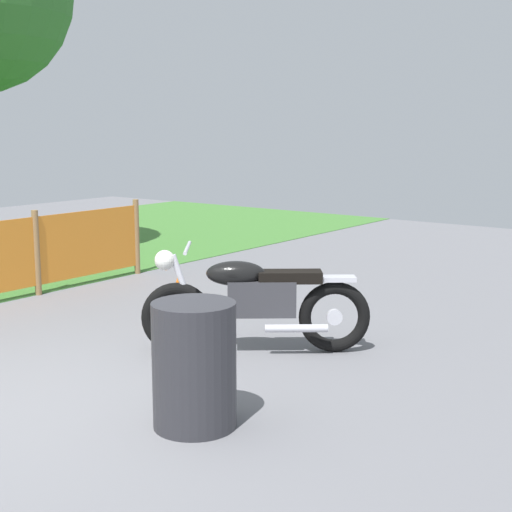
# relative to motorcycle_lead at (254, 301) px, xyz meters

# --- Properties ---
(ground) EXTENTS (24.00, 24.00, 0.02)m
(ground) POSITION_rel_motorcycle_lead_xyz_m (-2.24, 0.59, -0.49)
(ground) COLOR slate
(motorcycle_lead) EXTENTS (1.38, 1.72, 0.99)m
(motorcycle_lead) POSITION_rel_motorcycle_lead_xyz_m (0.00, 0.00, 0.00)
(motorcycle_lead) COLOR black
(motorcycle_lead) RESTS_ON ground
(traffic_cone) EXTENTS (0.32, 0.32, 0.53)m
(traffic_cone) POSITION_rel_motorcycle_lead_xyz_m (0.35, 1.27, -0.22)
(traffic_cone) COLOR black
(traffic_cone) RESTS_ON ground
(spare_drum) EXTENTS (0.58, 0.58, 0.88)m
(spare_drum) POSITION_rel_motorcycle_lead_xyz_m (-1.62, -0.70, -0.04)
(spare_drum) COLOR #2D2D33
(spare_drum) RESTS_ON ground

